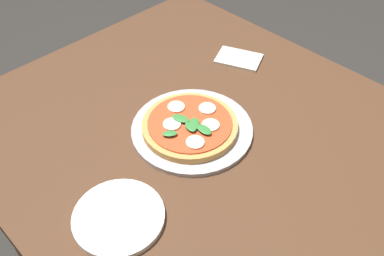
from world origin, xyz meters
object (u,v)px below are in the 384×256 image
Objects in this scene: plate_white at (119,217)px; napkin at (239,59)px; serving_tray at (192,129)px; pizza at (190,125)px; dining_table at (217,171)px.

plate_white is 1.46× the size of napkin.
pizza reaches higher than serving_tray.
napkin is at bearing -71.85° from plate_white.
dining_table is at bearing -160.55° from pizza.
serving_tray is 0.30m from plate_white.
serving_tray is 1.28× the size of pizza.
dining_table is 9.59× the size of napkin.
dining_table is at bearing 123.13° from napkin.
napkin is (0.12, -0.32, -0.00)m from serving_tray.
plate_white is at bearing 105.73° from pizza.
pizza reaches higher than napkin.
pizza is 1.81× the size of napkin.
serving_tray reaches higher than dining_table.
pizza is (0.07, 0.03, 0.13)m from dining_table.
plate_white is (-0.08, 0.28, -0.02)m from pizza.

